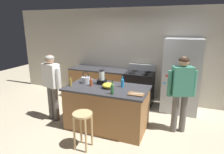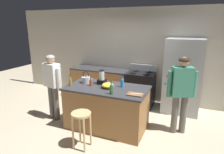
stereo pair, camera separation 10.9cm
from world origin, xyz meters
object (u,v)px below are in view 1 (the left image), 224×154
refrigerator (181,76)px  chef_knife (137,94)px  bar_stool (83,121)px  person_by_sink_right (181,88)px  bottle_olive_oil (112,89)px  kitchen_island (107,107)px  person_by_island_left (52,82)px  bottle_cooking_sauce (91,83)px  mixing_bowl (108,85)px  bottle_soda (122,83)px  bottle_vinegar (70,82)px  blender_appliance (102,78)px  tea_kettle (86,80)px  stove_range (139,88)px  cutting_board (136,94)px

refrigerator → chef_knife: bearing=-113.0°
bar_stool → chef_knife: 1.13m
person_by_sink_right → chef_knife: (-0.77, -0.60, -0.02)m
bottle_olive_oil → chef_knife: (0.46, 0.13, -0.08)m
kitchen_island → person_by_island_left: (-1.34, -0.12, 0.48)m
bottle_cooking_sauce → mixing_bowl: size_ratio=0.86×
person_by_island_left → bottle_cooking_sauce: size_ratio=7.27×
bottle_soda → bottle_vinegar: (-1.08, -0.33, -0.01)m
refrigerator → bottle_vinegar: size_ratio=8.05×
bottle_olive_oil → chef_knife: size_ratio=1.25×
blender_appliance → tea_kettle: blender_appliance is taller
bottle_olive_oil → bottle_soda: bottle_olive_oil is taller
bar_stool → bottle_olive_oil: size_ratio=2.53×
stove_range → bottle_vinegar: size_ratio=4.73×
stove_range → person_by_island_left: person_by_island_left is taller
blender_appliance → chef_knife: (0.91, -0.39, -0.11)m
stove_range → cutting_board: bearing=-79.0°
person_by_island_left → cutting_board: size_ratio=5.24×
person_by_sink_right → bottle_soda: 1.21m
person_by_sink_right → bar_stool: size_ratio=2.32×
person_by_island_left → bar_stool: 1.48m
bottle_soda → bottle_cooking_sauce: bottle_soda is taller
blender_appliance → chef_knife: 0.99m
kitchen_island → person_by_sink_right: bearing=14.6°
bottle_vinegar → mixing_bowl: 0.83m
bottle_soda → bottle_cooking_sauce: (-0.66, -0.18, -0.02)m
chef_knife → bottle_soda: bearing=111.6°
blender_appliance → bottle_olive_oil: bearing=-49.1°
blender_appliance → chef_knife: blender_appliance is taller
person_by_island_left → tea_kettle: bearing=17.3°
kitchen_island → stove_range: 1.56m
kitchen_island → cutting_board: size_ratio=5.84×
blender_appliance → stove_range: bearing=67.8°
person_by_sink_right → cutting_board: size_ratio=5.41×
blender_appliance → bottle_soda: (0.50, -0.04, -0.04)m
person_by_sink_right → bar_stool: person_by_sink_right is taller
bottle_olive_oil → chef_knife: bearing=16.2°
bottle_soda → cutting_board: size_ratio=0.85×
person_by_island_left → bottle_cooking_sauce: 0.99m
cutting_board → chef_knife: (0.02, 0.00, 0.01)m
person_by_sink_right → cutting_board: bearing=-142.8°
bar_stool → bottle_olive_oil: (0.37, 0.51, 0.50)m
person_by_island_left → bottle_olive_oil: 1.61m
person_by_sink_right → bottle_cooking_sauce: bearing=-166.8°
bar_stool → mixing_bowl: bearing=78.9°
bottle_olive_oil → cutting_board: 0.47m
bar_stool → bottle_olive_oil: bearing=53.8°
person_by_island_left → bottle_cooking_sauce: person_by_island_left is taller
chef_knife → bottle_olive_oil: bearing=168.3°
kitchen_island → tea_kettle: size_ratio=6.36×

